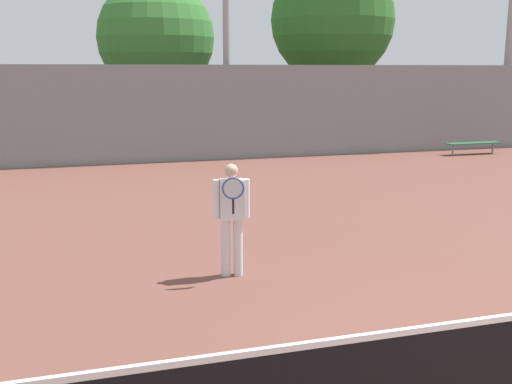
{
  "coord_description": "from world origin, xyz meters",
  "views": [
    {
      "loc": [
        -3.52,
        -3.71,
        2.99
      ],
      "look_at": [
        -0.73,
        5.67,
        0.98
      ],
      "focal_mm": 42.0,
      "sensor_mm": 36.0,
      "label": 1
    }
  ],
  "objects": [
    {
      "name": "bench_courtside_far",
      "position": [
        10.02,
        14.49,
        0.39
      ],
      "size": [
        2.09,
        0.4,
        0.42
      ],
      "color": "#28663D",
      "rests_on": "ground_plane"
    },
    {
      "name": "tree_dark_dense",
      "position": [
        6.56,
        19.37,
        4.91
      ],
      "size": [
        4.97,
        4.97,
        7.41
      ],
      "color": "brown",
      "rests_on": "ground_plane"
    },
    {
      "name": "tree_green_broad",
      "position": [
        -0.52,
        19.54,
        4.14
      ],
      "size": [
        4.37,
        4.37,
        6.34
      ],
      "color": "brown",
      "rests_on": "ground_plane"
    },
    {
      "name": "tennis_player",
      "position": [
        -1.46,
        4.47,
        0.93
      ],
      "size": [
        0.53,
        0.44,
        1.67
      ],
      "rotation": [
        0.0,
        0.0,
        -0.16
      ],
      "color": "silver",
      "rests_on": "ground_plane"
    },
    {
      "name": "back_fence",
      "position": [
        0.0,
        15.81,
        1.57
      ],
      "size": [
        29.14,
        0.06,
        3.14
      ],
      "color": "gray",
      "rests_on": "ground_plane"
    }
  ]
}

